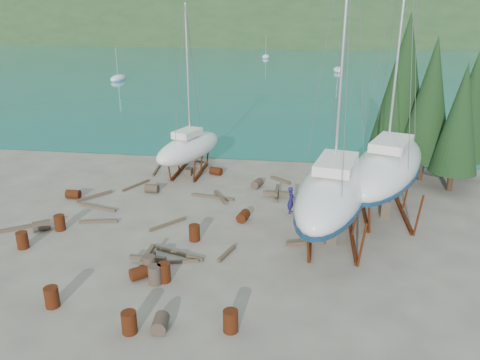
# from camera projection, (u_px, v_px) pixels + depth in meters

# --- Properties ---
(ground) EXTENTS (600.00, 600.00, 0.00)m
(ground) POSITION_uv_depth(u_px,v_px,m) (218.00, 244.00, 24.31)
(ground) COLOR #62574D
(ground) RESTS_ON ground
(bay_water) EXTENTS (700.00, 700.00, 0.00)m
(bay_water) POSITION_uv_depth(u_px,v_px,m) (306.00, 32.00, 318.02)
(bay_water) COLOR #186A79
(bay_water) RESTS_ON ground
(far_hill) EXTENTS (800.00, 360.00, 110.00)m
(far_hill) POSITION_uv_depth(u_px,v_px,m) (306.00, 32.00, 322.68)
(far_hill) COLOR #21371B
(far_hill) RESTS_ON ground
(far_house_left) EXTENTS (6.60, 5.60, 5.60)m
(far_house_left) POSITION_uv_depth(u_px,v_px,m) (167.00, 34.00, 208.78)
(far_house_left) COLOR beige
(far_house_left) RESTS_ON ground
(far_house_center) EXTENTS (6.60, 5.60, 5.60)m
(far_house_center) POSITION_uv_depth(u_px,v_px,m) (256.00, 35.00, 203.25)
(far_house_center) COLOR beige
(far_house_center) RESTS_ON ground
(far_house_right) EXTENTS (6.60, 5.60, 5.60)m
(far_house_right) POSITION_uv_depth(u_px,v_px,m) (374.00, 36.00, 196.35)
(far_house_right) COLOR beige
(far_house_right) RESTS_ON ground
(cypress_near_right) EXTENTS (3.60, 3.60, 10.00)m
(cypress_near_right) POSITION_uv_depth(u_px,v_px,m) (430.00, 100.00, 31.84)
(cypress_near_right) COLOR black
(cypress_near_right) RESTS_ON ground
(cypress_mid_right) EXTENTS (3.06, 3.06, 8.50)m
(cypress_mid_right) POSITION_uv_depth(u_px,v_px,m) (460.00, 119.00, 30.06)
(cypress_mid_right) COLOR black
(cypress_mid_right) RESTS_ON ground
(cypress_back_left) EXTENTS (4.14, 4.14, 11.50)m
(cypress_back_left) POSITION_uv_depth(u_px,v_px,m) (404.00, 82.00, 33.62)
(cypress_back_left) COLOR black
(cypress_back_left) RESTS_ON ground
(cypress_far_right) EXTENTS (3.24, 3.24, 9.00)m
(cypress_far_right) POSITION_uv_depth(u_px,v_px,m) (471.00, 107.00, 32.55)
(cypress_far_right) COLOR black
(cypress_far_right) RESTS_ON ground
(moored_boat_left) EXTENTS (2.00, 5.00, 6.05)m
(moored_boat_left) POSITION_uv_depth(u_px,v_px,m) (118.00, 79.00, 84.27)
(moored_boat_left) COLOR silver
(moored_boat_left) RESTS_ON ground
(moored_boat_mid) EXTENTS (2.00, 5.00, 6.05)m
(moored_boat_mid) POSITION_uv_depth(u_px,v_px,m) (338.00, 70.00, 97.39)
(moored_boat_mid) COLOR silver
(moored_boat_mid) RESTS_ON ground
(moored_boat_far) EXTENTS (2.00, 5.00, 6.05)m
(moored_boat_far) POSITION_uv_depth(u_px,v_px,m) (266.00, 57.00, 127.85)
(moored_boat_far) COLOR silver
(moored_boat_far) RESTS_ON ground
(large_sailboat_near) EXTENTS (5.44, 11.43, 17.34)m
(large_sailboat_near) POSITION_uv_depth(u_px,v_px,m) (334.00, 188.00, 24.18)
(large_sailboat_near) COLOR silver
(large_sailboat_near) RESTS_ON ground
(large_sailboat_far) EXTENTS (7.11, 11.65, 17.76)m
(large_sailboat_far) POSITION_uv_depth(u_px,v_px,m) (387.00, 166.00, 27.27)
(large_sailboat_far) COLOR silver
(large_sailboat_far) RESTS_ON ground
(small_sailboat_shore) EXTENTS (4.65, 7.89, 12.04)m
(small_sailboat_shore) POSITION_uv_depth(u_px,v_px,m) (189.00, 148.00, 34.57)
(small_sailboat_shore) COLOR silver
(small_sailboat_shore) RESTS_ON ground
(worker) EXTENTS (0.52, 0.68, 1.66)m
(worker) POSITION_uv_depth(u_px,v_px,m) (291.00, 200.00, 27.85)
(worker) COLOR #1A1459
(worker) RESTS_ON ground
(drum_0) EXTENTS (0.58, 0.58, 0.88)m
(drum_0) POSITION_uv_depth(u_px,v_px,m) (22.00, 240.00, 23.75)
(drum_0) COLOR #632511
(drum_0) RESTS_ON ground
(drum_1) EXTENTS (0.68, 0.94, 0.58)m
(drum_1) POSITION_uv_depth(u_px,v_px,m) (160.00, 323.00, 17.60)
(drum_1) COLOR #2D2823
(drum_1) RESTS_ON ground
(drum_2) EXTENTS (0.90, 0.60, 0.58)m
(drum_2) POSITION_uv_depth(u_px,v_px,m) (73.00, 194.00, 30.25)
(drum_2) COLOR #632511
(drum_2) RESTS_ON ground
(drum_3) EXTENTS (0.58, 0.58, 0.88)m
(drum_3) POSITION_uv_depth(u_px,v_px,m) (129.00, 322.00, 17.40)
(drum_3) COLOR #632511
(drum_3) RESTS_ON ground
(drum_4) EXTENTS (1.02, 0.84, 0.58)m
(drum_4) POSITION_uv_depth(u_px,v_px,m) (216.00, 171.00, 34.73)
(drum_4) COLOR #632511
(drum_4) RESTS_ON ground
(drum_5) EXTENTS (0.58, 0.58, 0.88)m
(drum_5) POSITION_uv_depth(u_px,v_px,m) (155.00, 275.00, 20.58)
(drum_5) COLOR #2D2823
(drum_5) RESTS_ON ground
(drum_6) EXTENTS (0.75, 0.98, 0.58)m
(drum_6) POSITION_uv_depth(u_px,v_px,m) (243.00, 216.00, 26.96)
(drum_6) COLOR #632511
(drum_6) RESTS_ON ground
(drum_7) EXTENTS (0.58, 0.58, 0.88)m
(drum_7) POSITION_uv_depth(u_px,v_px,m) (231.00, 321.00, 17.49)
(drum_7) COLOR #632511
(drum_7) RESTS_ON ground
(drum_8) EXTENTS (0.58, 0.58, 0.88)m
(drum_8) POSITION_uv_depth(u_px,v_px,m) (60.00, 223.00, 25.75)
(drum_8) COLOR #632511
(drum_8) RESTS_ON ground
(drum_9) EXTENTS (0.90, 0.60, 0.58)m
(drum_9) POSITION_uv_depth(u_px,v_px,m) (152.00, 188.00, 31.26)
(drum_9) COLOR #2D2823
(drum_9) RESTS_ON ground
(drum_10) EXTENTS (0.58, 0.58, 0.88)m
(drum_10) POSITION_uv_depth(u_px,v_px,m) (164.00, 272.00, 20.78)
(drum_10) COLOR #632511
(drum_10) RESTS_ON ground
(drum_11) EXTENTS (0.84, 1.02, 0.58)m
(drum_11) POSITION_uv_depth(u_px,v_px,m) (257.00, 183.00, 32.18)
(drum_11) COLOR #2D2823
(drum_11) RESTS_ON ground
(drum_12) EXTENTS (1.04, 1.02, 0.58)m
(drum_12) POSITION_uv_depth(u_px,v_px,m) (140.00, 273.00, 21.05)
(drum_12) COLOR #632511
(drum_12) RESTS_ON ground
(drum_13) EXTENTS (0.58, 0.58, 0.88)m
(drum_13) POSITION_uv_depth(u_px,v_px,m) (52.00, 297.00, 18.97)
(drum_13) COLOR #632511
(drum_13) RESTS_ON ground
(drum_14) EXTENTS (0.58, 0.58, 0.88)m
(drum_14) POSITION_uv_depth(u_px,v_px,m) (194.00, 233.00, 24.55)
(drum_14) COLOR #632511
(drum_14) RESTS_ON ground
(drum_15) EXTENTS (1.05, 0.99, 0.58)m
(drum_15) POSITION_uv_depth(u_px,v_px,m) (41.00, 226.00, 25.74)
(drum_15) COLOR #2D2823
(drum_15) RESTS_ON ground
(drum_16) EXTENTS (0.58, 0.58, 0.88)m
(drum_16) POSITION_uv_depth(u_px,v_px,m) (149.00, 265.00, 21.39)
(drum_16) COLOR #2D2823
(drum_16) RESTS_ON ground
(timber_0) EXTENTS (0.45, 2.82, 0.14)m
(timber_0) POSITION_uv_depth(u_px,v_px,m) (157.00, 170.00, 35.72)
(timber_0) COLOR brown
(timber_0) RESTS_ON ground
(timber_1) EXTENTS (1.95, 0.78, 0.19)m
(timber_1) POSITION_uv_depth(u_px,v_px,m) (305.00, 243.00, 24.23)
(timber_1) COLOR brown
(timber_1) RESTS_ON ground
(timber_2) EXTENTS (1.64, 2.15, 0.19)m
(timber_2) POSITION_uv_depth(u_px,v_px,m) (95.00, 196.00, 30.45)
(timber_2) COLOR brown
(timber_2) RESTS_ON ground
(timber_3) EXTENTS (2.80, 0.82, 0.15)m
(timber_3) POSITION_uv_depth(u_px,v_px,m) (169.00, 262.00, 22.39)
(timber_3) COLOR brown
(timber_3) RESTS_ON ground
(timber_4) EXTENTS (2.16, 0.62, 0.17)m
(timber_4) POSITION_uv_depth(u_px,v_px,m) (99.00, 221.00, 26.76)
(timber_4) COLOR brown
(timber_4) RESTS_ON ground
(timber_5) EXTENTS (2.94, 1.10, 0.16)m
(timber_5) POSITION_uv_depth(u_px,v_px,m) (177.00, 253.00, 23.22)
(timber_5) COLOR brown
(timber_5) RESTS_ON ground
(timber_6) EXTENTS (1.53, 1.31, 0.19)m
(timber_6) POSITION_uv_depth(u_px,v_px,m) (280.00, 180.00, 33.40)
(timber_6) COLOR brown
(timber_6) RESTS_ON ground
(timber_7) EXTENTS (0.68, 1.66, 0.17)m
(timber_7) POSITION_uv_depth(u_px,v_px,m) (227.00, 253.00, 23.16)
(timber_7) COLOR brown
(timber_7) RESTS_ON ground
(timber_8) EXTENTS (1.23, 2.00, 0.19)m
(timber_8) POSITION_uv_depth(u_px,v_px,m) (220.00, 197.00, 30.28)
(timber_8) COLOR brown
(timber_8) RESTS_ON ground
(timber_9) EXTENTS (2.30, 1.18, 0.15)m
(timber_9) POSITION_uv_depth(u_px,v_px,m) (194.00, 160.00, 37.98)
(timber_9) COLOR brown
(timber_9) RESTS_ON ground
(timber_10) EXTENTS (2.93, 0.70, 0.16)m
(timber_10) POSITION_uv_depth(u_px,v_px,m) (212.00, 197.00, 30.36)
(timber_10) COLOR brown
(timber_10) RESTS_ON ground
(timber_11) EXTENTS (1.63, 1.99, 0.15)m
(timber_11) POSITION_uv_depth(u_px,v_px,m) (168.00, 224.00, 26.43)
(timber_11) COLOR brown
(timber_11) RESTS_ON ground
(timber_14) EXTENTS (2.03, 1.59, 0.18)m
(timber_14) POSITION_uv_depth(u_px,v_px,m) (12.00, 229.00, 25.77)
(timber_14) COLOR brown
(timber_14) RESTS_ON ground
(timber_15) EXTENTS (1.19, 2.41, 0.15)m
(timber_15) POSITION_uv_depth(u_px,v_px,m) (136.00, 185.00, 32.44)
(timber_15) COLOR brown
(timber_15) RESTS_ON ground
(timber_17) EXTENTS (2.65, 0.82, 0.16)m
(timber_17) POSITION_uv_depth(u_px,v_px,m) (98.00, 207.00, 28.72)
(timber_17) COLOR brown
(timber_17) RESTS_ON ground
(timber_pile_fore) EXTENTS (1.80, 1.80, 0.60)m
(timber_pile_fore) POSITION_uv_depth(u_px,v_px,m) (148.00, 258.00, 22.29)
(timber_pile_fore) COLOR brown
(timber_pile_fore) RESTS_ON ground
(timber_pile_aft) EXTENTS (1.80, 1.80, 0.60)m
(timber_pile_aft) POSITION_uv_depth(u_px,v_px,m) (277.00, 193.00, 30.42)
(timber_pile_aft) COLOR brown
(timber_pile_aft) RESTS_ON ground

